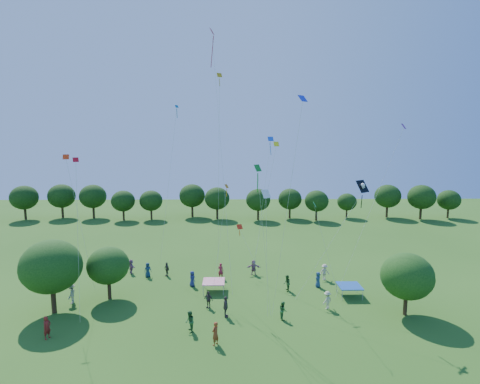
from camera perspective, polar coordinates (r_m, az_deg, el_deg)
name	(u,v)px	position (r m, az deg, el deg)	size (l,w,h in m)	color
near_tree_west	(51,266)	(37.47, -26.82, -10.09)	(5.23, 5.23, 6.65)	#422B19
near_tree_north	(108,265)	(38.84, -19.45, -10.51)	(3.99, 3.99, 5.16)	#422B19
near_tree_east	(407,276)	(36.47, 24.11, -11.63)	(4.48, 4.48, 5.57)	#422B19
treeline	(227,198)	(73.37, -1.95, -0.94)	(88.01, 8.77, 6.77)	#422B19
tent_red_stripe	(214,282)	(39.25, -4.03, -13.46)	(2.20, 2.20, 1.10)	#BF1638
tent_blue	(349,286)	(39.59, 16.34, -13.58)	(2.20, 2.20, 1.10)	#164495
crowd_person_0	(148,270)	(44.29, -13.88, -11.45)	(0.81, 0.44, 1.65)	navy
crowd_person_1	(221,271)	(42.73, -2.96, -11.88)	(0.65, 0.42, 1.74)	maroon
crowd_person_2	(190,322)	(31.98, -7.66, -19.02)	(0.86, 0.46, 1.74)	#255728
crowd_person_3	(71,293)	(39.89, -24.30, -13.92)	(1.26, 0.57, 1.93)	#B8A293
crowd_person_4	(226,307)	(34.08, -2.20, -17.07)	(1.09, 0.49, 1.85)	#483E39
crowd_person_5	(131,266)	(45.89, -16.24, -10.84)	(1.54, 0.55, 1.65)	#925580
crowd_person_6	(318,280)	(41.09, 11.80, -12.94)	(0.81, 0.44, 1.64)	navy
crowd_person_7	(215,333)	(30.08, -3.79, -20.71)	(0.68, 0.44, 1.82)	maroon
crowd_person_8	(287,283)	(39.56, 7.16, -13.63)	(0.83, 0.45, 1.68)	#275223
crowd_person_9	(324,272)	(43.15, 12.75, -11.83)	(1.18, 0.53, 1.80)	#C4AC9D
crowd_person_10	(167,269)	(44.16, -11.10, -11.46)	(0.93, 0.42, 1.59)	#463F38
crowd_person_11	(254,267)	(43.76, 2.09, -11.41)	(1.60, 0.57, 1.71)	#824C6F
crowd_person_12	(192,279)	(40.79, -7.29, -12.98)	(0.81, 0.44, 1.65)	navy
crowd_person_13	(47,328)	(34.27, -27.34, -17.87)	(0.68, 0.44, 1.82)	maroon
crowd_person_14	(283,310)	(33.96, 6.57, -17.46)	(0.78, 0.42, 1.59)	#2B652D
crowd_person_15	(327,300)	(36.39, 13.16, -15.76)	(1.10, 0.49, 1.68)	#B7B592
crowd_person_16	(208,300)	(35.87, -4.85, -16.02)	(0.92, 0.42, 1.57)	#443936
pirate_kite	(361,188)	(33.73, 18.02, 0.56)	(6.32, 1.24, 10.59)	black
red_high_kite	(216,84)	(38.09, -3.71, 16.15)	(2.24, 6.77, 25.00)	red
small_kite_0	(77,205)	(31.00, -23.59, -1.89)	(0.48, 1.09, 12.72)	red
small_kite_1	(72,185)	(38.00, -24.23, 0.96)	(2.49, 0.80, 12.72)	#FD350D
small_kite_2	(272,169)	(40.66, 4.84, 3.48)	(2.77, 0.44, 13.87)	yellow
small_kite_3	(320,224)	(32.31, 12.04, -4.80)	(2.90, 1.57, 8.93)	green
small_kite_4	(295,154)	(26.34, 8.36, 5.72)	(1.93, 3.26, 16.98)	#1428C8
small_kite_5	(389,162)	(37.47, 21.81, 4.22)	(7.20, 3.79, 15.57)	#8A177D
small_kite_6	(266,211)	(28.16, 4.02, -2.90)	(0.76, 1.20, 10.35)	white
small_kite_7	(172,153)	(44.11, -10.32, 5.89)	(2.28, 2.01, 18.04)	#0A69A3
small_kite_8	(241,230)	(42.92, 0.13, -5.85)	(2.29, 2.10, 4.46)	red
small_kite_9	(224,209)	(35.74, -2.47, -2.53)	(1.52, 2.17, 9.83)	orange
small_kite_10	(219,135)	(37.42, -3.22, 8.67)	(0.68, 3.04, 20.35)	#C88D11
small_kite_11	(260,201)	(26.27, 3.13, -1.40)	(1.62, 3.42, 12.37)	#167B1E
small_kite_12	(268,162)	(41.39, 4.27, 4.59)	(2.11, 1.51, 14.42)	blue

